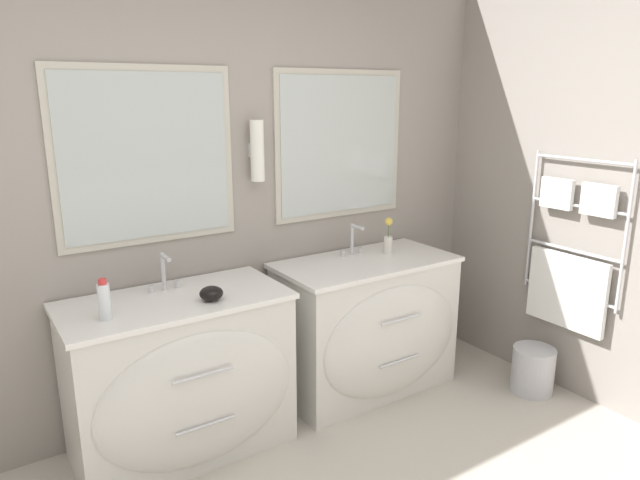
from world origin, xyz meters
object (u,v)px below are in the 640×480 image
at_px(vanity_right, 369,326).
at_px(toiletry_bottle, 104,301).
at_px(vanity_left, 182,377).
at_px(waste_bin, 533,369).
at_px(flower_vase, 388,239).
at_px(amenity_bowl, 211,293).

relative_size(vanity_right, toiletry_bottle, 5.78).
relative_size(vanity_left, waste_bin, 3.81).
bearing_deg(vanity_left, flower_vase, 3.34).
bearing_deg(flower_vase, toiletry_bottle, -175.49).
height_order(vanity_left, flower_vase, flower_vase).
bearing_deg(waste_bin, flower_vase, 132.52).
height_order(amenity_bowl, waste_bin, amenity_bowl).
relative_size(toiletry_bottle, flower_vase, 0.83).
height_order(vanity_right, amenity_bowl, amenity_bowl).
distance_m(vanity_left, amenity_bowl, 0.48).
bearing_deg(toiletry_bottle, vanity_left, 9.14).
bearing_deg(toiletry_bottle, vanity_right, 2.08).
relative_size(amenity_bowl, flower_vase, 0.50).
xyz_separation_m(flower_vase, waste_bin, (0.62, -0.68, -0.78)).
bearing_deg(flower_vase, vanity_right, -158.27).
xyz_separation_m(amenity_bowl, waste_bin, (1.88, -0.51, -0.72)).
bearing_deg(vanity_right, amenity_bowl, -175.25).
relative_size(flower_vase, waste_bin, 0.79).
bearing_deg(amenity_bowl, flower_vase, 7.67).
relative_size(vanity_right, flower_vase, 4.79).
xyz_separation_m(vanity_right, flower_vase, (0.20, 0.08, 0.51)).
bearing_deg(vanity_left, amenity_bowl, -31.43).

